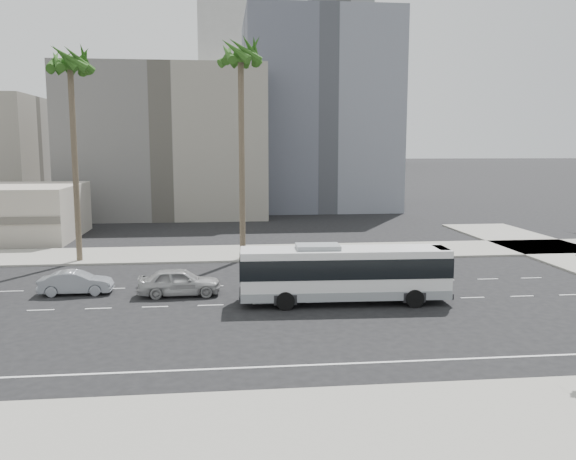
{
  "coord_description": "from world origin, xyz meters",
  "views": [
    {
      "loc": [
        -5.24,
        -32.01,
        8.73
      ],
      "look_at": [
        -1.28,
        4.0,
        3.55
      ],
      "focal_mm": 37.1,
      "sensor_mm": 36.0,
      "label": 1
    }
  ],
  "objects": [
    {
      "name": "car_b",
      "position": [
        -13.94,
        3.43,
        0.69
      ],
      "size": [
        1.54,
        4.21,
        1.38
      ],
      "primitive_type": "imported",
      "rotation": [
        0.0,
        0.0,
        1.59
      ],
      "color": "gray",
      "rests_on": "ground"
    },
    {
      "name": "car_a",
      "position": [
        -7.84,
        2.44,
        0.81
      ],
      "size": [
        2.04,
        4.83,
        1.63
      ],
      "primitive_type": "imported",
      "rotation": [
        0.0,
        0.0,
        1.6
      ],
      "color": "#A7A7A7",
      "rests_on": "ground"
    },
    {
      "name": "palm_mid",
      "position": [
        -16.02,
        13.39,
        14.27
      ],
      "size": [
        5.13,
        5.13,
        15.86
      ],
      "rotation": [
        0.0,
        0.0,
        0.23
      ],
      "color": "brown",
      "rests_on": "ground"
    },
    {
      "name": "civic_tower",
      "position": [
        -2.0,
        250.0,
        38.83
      ],
      "size": [
        42.0,
        42.0,
        129.0
      ],
      "color": "silver",
      "rests_on": "ground"
    },
    {
      "name": "highrise_far",
      "position": [
        70.0,
        260.0,
        30.0
      ],
      "size": [
        22.0,
        22.0,
        60.0
      ],
      "primitive_type": "cube",
      "color": "#585B5F",
      "rests_on": "ground"
    },
    {
      "name": "sidewalk_north",
      "position": [
        0.0,
        15.5,
        0.07
      ],
      "size": [
        120.0,
        7.0,
        0.15
      ],
      "primitive_type": "cube",
      "color": "gray",
      "rests_on": "ground"
    },
    {
      "name": "midrise_beige_west",
      "position": [
        -12.0,
        45.0,
        9.0
      ],
      "size": [
        24.0,
        18.0,
        18.0
      ],
      "primitive_type": "cube",
      "color": "slate",
      "rests_on": "ground"
    },
    {
      "name": "ground",
      "position": [
        0.0,
        0.0,
        0.0
      ],
      "size": [
        700.0,
        700.0,
        0.0
      ],
      "primitive_type": "plane",
      "color": "black",
      "rests_on": "ground"
    },
    {
      "name": "palm_near",
      "position": [
        -3.78,
        12.9,
        14.89
      ],
      "size": [
        4.88,
        4.88,
        16.44
      ],
      "rotation": [
        0.0,
        0.0,
        -0.41
      ],
      "color": "brown",
      "rests_on": "ground"
    },
    {
      "name": "sidewalk_south",
      "position": [
        0.0,
        -15.5,
        0.07
      ],
      "size": [
        120.0,
        7.0,
        0.15
      ],
      "primitive_type": "cube",
      "color": "gray",
      "rests_on": "ground"
    },
    {
      "name": "midrise_gray_center",
      "position": [
        8.0,
        52.0,
        13.0
      ],
      "size": [
        20.0,
        20.0,
        26.0
      ],
      "primitive_type": "cube",
      "color": "slate",
      "rests_on": "ground"
    },
    {
      "name": "highrise_right",
      "position": [
        45.0,
        230.0,
        35.0
      ],
      "size": [
        26.0,
        26.0,
        70.0
      ],
      "primitive_type": "cube",
      "color": "#585B5F",
      "rests_on": "ground"
    },
    {
      "name": "city_bus",
      "position": [
        1.4,
        -0.24,
        1.74
      ],
      "size": [
        11.62,
        3.01,
        3.31
      ],
      "rotation": [
        0.0,
        0.0,
        -0.04
      ],
      "color": "silver",
      "rests_on": "ground"
    }
  ]
}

